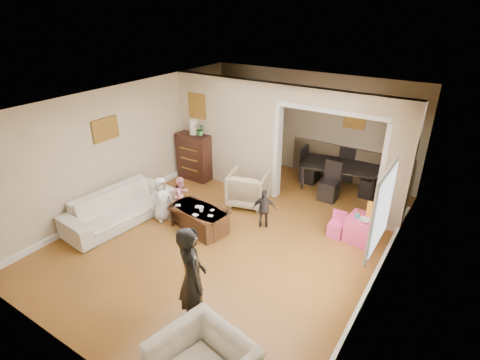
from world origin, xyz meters
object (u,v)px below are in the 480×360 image
Objects in this scene: coffee_cup at (201,209)px; adult_person at (192,279)px; cyan_cup at (357,215)px; armchair_back at (249,188)px; child_kneel_b at (182,195)px; child_kneel_a at (162,199)px; play_table at (361,229)px; table_lamp at (194,127)px; coffee_table at (199,219)px; sofa at (120,207)px; dresser at (195,156)px; dining_table at (339,177)px; child_toddler at (264,209)px.

adult_person is at bearing -54.25° from coffee_cup.
adult_person is at bearing -110.52° from cyan_cup.
armchair_back is 1.02× the size of child_kneel_b.
play_table is at bearing -44.22° from child_kneel_a.
cyan_cup is 3.57m from child_kneel_b.
cyan_cup is at bearing -7.60° from table_lamp.
armchair_back is 0.52× the size of adult_person.
table_lamp is 0.31× the size of coffee_table.
adult_person reaches higher than cyan_cup.
child_kneel_b is (0.83, 0.98, 0.08)m from sofa.
coffee_cup is at bearing -153.29° from play_table.
play_table is (4.41, -0.52, -0.34)m from dresser.
child_kneel_a is (-1.13, -1.55, 0.09)m from armchair_back.
child_kneel_b is (0.15, 0.45, -0.06)m from child_kneel_a.
child_kneel_b is at bearing 156.80° from coffee_table.
coffee_table is 3.03m from cyan_cup.
dresser is (-0.05, 2.53, 0.26)m from sofa.
dresser is 14.70× the size of cyan_cup.
child_toddler is (-0.66, -2.46, 0.10)m from dining_table.
armchair_back reaches higher than sofa.
play_table is 1.88m from child_toddler.
play_table is 3.97m from child_kneel_a.
cyan_cup is 2.20m from dining_table.
table_lamp is 4.42m from cyan_cup.
play_table is (2.83, 1.32, 0.03)m from coffee_table.
child_kneel_a is at bearing -169.99° from coffee_table.
child_kneel_a is (0.73, -2.00, -0.88)m from table_lamp.
sofa is 4.35× the size of play_table.
child_kneel_a is at bearing -158.31° from cyan_cup.
play_table is at bearing 26.71° from coffee_cup.
armchair_back is 2.14m from table_lamp.
play_table is 0.29× the size of dining_table.
child_toddler is at bearing -115.09° from dining_table.
dining_table is 3.78m from child_kneel_b.
armchair_back is 10.51× the size of cyan_cup.
coffee_cup is (0.10, -0.05, 0.27)m from coffee_table.
armchair_back is at bearing 78.70° from coffee_table.
table_lamp is at bearing 131.44° from coffee_cup.
adult_person reaches higher than coffee_table.
sofa is 1.75m from coffee_cup.
cyan_cup is (2.73, 1.27, 0.32)m from coffee_table.
coffee_cup is 0.13× the size of child_toddler.
table_lamp is 0.43× the size of child_kneel_b.
child_toddler is (2.63, -1.10, -0.95)m from table_lamp.
cyan_cup is at bearing 25.01° from coffee_table.
child_kneel_a is 1.16× the size of child_toddler.
table_lamp is 4.58m from play_table.
dresser is 10.71× the size of coffee_cup.
adult_person is at bearing 94.73° from armchair_back.
dresser is at bearing 6.70° from sofa.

